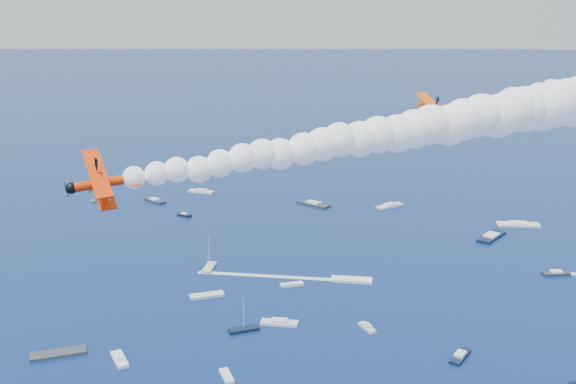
# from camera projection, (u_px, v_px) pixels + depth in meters

# --- Properties ---
(biplane_lead) EXTENTS (10.67, 11.00, 7.55)m
(biplane_lead) POSITION_uv_depth(u_px,v_px,m) (436.00, 115.00, 95.61)
(biplane_lead) COLOR #FF5105
(biplane_trail) EXTENTS (12.37, 12.97, 8.89)m
(biplane_trail) POSITION_uv_depth(u_px,v_px,m) (104.00, 183.00, 76.82)
(biplane_trail) COLOR #F03305
(smoke_trail_trail) EXTENTS (72.06, 69.67, 12.18)m
(smoke_trail_trail) POSITION_uv_depth(u_px,v_px,m) (378.00, 136.00, 88.80)
(smoke_trail_trail) COLOR white
(spectator_boats) EXTENTS (203.81, 151.71, 0.70)m
(spectator_boats) POSITION_uv_depth(u_px,v_px,m) (388.00, 269.00, 201.54)
(spectator_boats) COLOR silver
(spectator_boats) RESTS_ON ground
(boat_wakes) EXTENTS (140.86, 89.32, 0.04)m
(boat_wakes) POSITION_uv_depth(u_px,v_px,m) (521.00, 308.00, 177.15)
(boat_wakes) COLOR white
(boat_wakes) RESTS_ON ground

